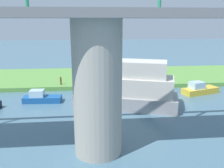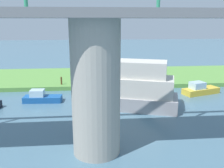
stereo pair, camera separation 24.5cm
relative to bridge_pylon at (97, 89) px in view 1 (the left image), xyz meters
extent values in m
plane|color=#476B7F|center=(-3.44, -14.56, -4.18)|extent=(160.00, 160.00, 0.00)
cube|color=#5B9342|center=(-3.44, -20.56, -3.93)|extent=(80.00, 12.00, 0.50)
cylinder|color=#9E998E|center=(0.00, 0.00, 0.00)|extent=(2.99, 2.99, 8.37)
cube|color=slate|center=(0.00, 0.00, 4.43)|extent=(58.66, 4.00, 0.50)
cylinder|color=#2D334C|center=(-3.82, -17.00, -3.41)|extent=(0.29, 0.29, 0.55)
cylinder|color=gold|center=(-3.82, -17.00, -2.83)|extent=(0.37, 0.37, 0.60)
sphere|color=tan|center=(-3.82, -17.00, -2.41)|extent=(0.24, 0.24, 0.24)
cylinder|color=brown|center=(3.88, -15.71, -3.21)|extent=(0.20, 0.20, 0.95)
cube|color=#99999E|center=(-3.07, -8.27, -3.53)|extent=(10.37, 6.21, 1.31)
cube|color=beige|center=(-3.59, -8.10, -2.00)|extent=(8.40, 5.28, 1.75)
cube|color=beige|center=(-4.31, -7.86, -0.36)|extent=(5.45, 3.91, 1.53)
cylinder|color=black|center=(-1.20, -8.89, -0.14)|extent=(0.55, 0.55, 1.97)
cube|color=#D84C2D|center=(-0.58, -9.10, -2.38)|extent=(2.28, 2.42, 0.98)
cube|color=#195199|center=(5.29, -10.58, -3.88)|extent=(3.94, 1.59, 0.60)
cube|color=silver|center=(5.80, -10.61, -3.24)|extent=(1.45, 1.17, 0.69)
cube|color=gold|center=(-12.37, -11.88, -3.85)|extent=(4.58, 2.79, 0.67)
cube|color=silver|center=(-11.82, -11.70, -3.13)|extent=(1.86, 1.65, 0.77)
camera|label=1|loc=(0.58, 14.51, 4.08)|focal=39.75mm
camera|label=2|loc=(0.34, 14.53, 4.08)|focal=39.75mm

